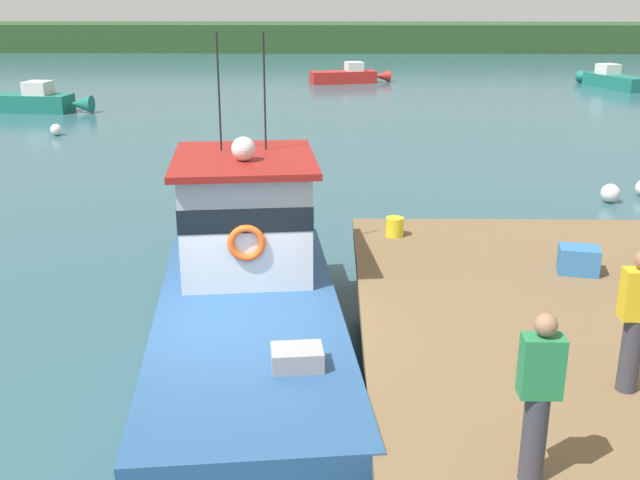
{
  "coord_description": "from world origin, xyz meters",
  "views": [
    {
      "loc": [
        1.4,
        -9.35,
        5.41
      ],
      "look_at": [
        1.2,
        2.59,
        1.4
      ],
      "focal_mm": 42.07,
      "sensor_mm": 36.0,
      "label": 1
    }
  ],
  "objects_px": {
    "mooring_buoy_inshore": "(610,193)",
    "deckhand_by_the_boat": "(538,395)",
    "moored_boat_near_channel": "(611,80)",
    "moored_boat_outer_mooring": "(349,76)",
    "moored_boat_off_the_point": "(32,101)",
    "crate_stack_mid_dock": "(579,260)",
    "mooring_buoy_channel_marker": "(56,130)",
    "bait_bucket": "(395,227)",
    "main_fishing_boat": "(248,294)",
    "deckhand_further_back": "(636,319)"
  },
  "relations": [
    {
      "from": "deckhand_by_the_boat",
      "to": "moored_boat_near_channel",
      "type": "height_order",
      "value": "deckhand_by_the_boat"
    },
    {
      "from": "crate_stack_mid_dock",
      "to": "moored_boat_near_channel",
      "type": "bearing_deg",
      "value": 69.78
    },
    {
      "from": "crate_stack_mid_dock",
      "to": "deckhand_by_the_boat",
      "type": "relative_size",
      "value": 0.37
    },
    {
      "from": "main_fishing_boat",
      "to": "moored_boat_near_channel",
      "type": "height_order",
      "value": "main_fishing_boat"
    },
    {
      "from": "deckhand_further_back",
      "to": "mooring_buoy_channel_marker",
      "type": "bearing_deg",
      "value": 123.3
    },
    {
      "from": "moored_boat_outer_mooring",
      "to": "bait_bucket",
      "type": "bearing_deg",
      "value": -89.7
    },
    {
      "from": "main_fishing_boat",
      "to": "crate_stack_mid_dock",
      "type": "xyz_separation_m",
      "value": [
        5.1,
        0.5,
        0.4
      ]
    },
    {
      "from": "main_fishing_boat",
      "to": "moored_boat_off_the_point",
      "type": "height_order",
      "value": "main_fishing_boat"
    },
    {
      "from": "main_fishing_boat",
      "to": "moored_boat_outer_mooring",
      "type": "height_order",
      "value": "main_fishing_boat"
    },
    {
      "from": "deckhand_by_the_boat",
      "to": "mooring_buoy_inshore",
      "type": "xyz_separation_m",
      "value": [
        5.59,
        13.62,
        -1.81
      ]
    },
    {
      "from": "bait_bucket",
      "to": "moored_boat_off_the_point",
      "type": "height_order",
      "value": "bait_bucket"
    },
    {
      "from": "moored_boat_outer_mooring",
      "to": "deckhand_by_the_boat",
      "type": "bearing_deg",
      "value": -88.77
    },
    {
      "from": "deckhand_further_back",
      "to": "moored_boat_off_the_point",
      "type": "height_order",
      "value": "deckhand_further_back"
    },
    {
      "from": "moored_boat_near_channel",
      "to": "deckhand_further_back",
      "type": "bearing_deg",
      "value": -109.18
    },
    {
      "from": "main_fishing_boat",
      "to": "deckhand_by_the_boat",
      "type": "xyz_separation_m",
      "value": [
        3.07,
        -4.72,
        1.05
      ]
    },
    {
      "from": "crate_stack_mid_dock",
      "to": "moored_boat_outer_mooring",
      "type": "relative_size",
      "value": 0.12
    },
    {
      "from": "moored_boat_outer_mooring",
      "to": "moored_boat_near_channel",
      "type": "distance_m",
      "value": 15.15
    },
    {
      "from": "crate_stack_mid_dock",
      "to": "mooring_buoy_inshore",
      "type": "distance_m",
      "value": 9.19
    },
    {
      "from": "moored_boat_outer_mooring",
      "to": "moored_boat_near_channel",
      "type": "relative_size",
      "value": 0.96
    },
    {
      "from": "deckhand_by_the_boat",
      "to": "mooring_buoy_channel_marker",
      "type": "relative_size",
      "value": 3.64
    },
    {
      "from": "main_fishing_boat",
      "to": "mooring_buoy_inshore",
      "type": "height_order",
      "value": "main_fishing_boat"
    },
    {
      "from": "mooring_buoy_channel_marker",
      "to": "moored_boat_near_channel",
      "type": "bearing_deg",
      "value": 29.73
    },
    {
      "from": "deckhand_by_the_boat",
      "to": "mooring_buoy_inshore",
      "type": "distance_m",
      "value": 14.84
    },
    {
      "from": "moored_boat_off_the_point",
      "to": "mooring_buoy_inshore",
      "type": "bearing_deg",
      "value": -35.46
    },
    {
      "from": "moored_boat_outer_mooring",
      "to": "deckhand_further_back",
      "type": "bearing_deg",
      "value": -86.56
    },
    {
      "from": "deckhand_by_the_boat",
      "to": "mooring_buoy_inshore",
      "type": "bearing_deg",
      "value": 67.68
    },
    {
      "from": "bait_bucket",
      "to": "mooring_buoy_channel_marker",
      "type": "height_order",
      "value": "bait_bucket"
    },
    {
      "from": "mooring_buoy_inshore",
      "to": "deckhand_by_the_boat",
      "type": "bearing_deg",
      "value": -112.32
    },
    {
      "from": "moored_boat_outer_mooring",
      "to": "moored_boat_off_the_point",
      "type": "height_order",
      "value": "moored_boat_off_the_point"
    },
    {
      "from": "moored_boat_near_channel",
      "to": "mooring_buoy_inshore",
      "type": "xyz_separation_m",
      "value": [
        -8.56,
        -24.51,
        -0.2
      ]
    },
    {
      "from": "mooring_buoy_inshore",
      "to": "mooring_buoy_channel_marker",
      "type": "xyz_separation_m",
      "value": [
        -18.12,
        9.28,
        -0.03
      ]
    },
    {
      "from": "bait_bucket",
      "to": "mooring_buoy_inshore",
      "type": "distance_m",
      "value": 9.18
    },
    {
      "from": "deckhand_further_back",
      "to": "moored_boat_outer_mooring",
      "type": "bearing_deg",
      "value": 93.44
    },
    {
      "from": "deckhand_by_the_boat",
      "to": "mooring_buoy_inshore",
      "type": "height_order",
      "value": "deckhand_by_the_boat"
    },
    {
      "from": "crate_stack_mid_dock",
      "to": "mooring_buoy_channel_marker",
      "type": "relative_size",
      "value": 1.34
    },
    {
      "from": "crate_stack_mid_dock",
      "to": "moored_boat_off_the_point",
      "type": "bearing_deg",
      "value": 126.97
    },
    {
      "from": "main_fishing_boat",
      "to": "deckhand_further_back",
      "type": "distance_m",
      "value": 5.59
    },
    {
      "from": "crate_stack_mid_dock",
      "to": "moored_boat_off_the_point",
      "type": "height_order",
      "value": "crate_stack_mid_dock"
    },
    {
      "from": "deckhand_further_back",
      "to": "mooring_buoy_inshore",
      "type": "bearing_deg",
      "value": 70.99
    },
    {
      "from": "crate_stack_mid_dock",
      "to": "bait_bucket",
      "type": "distance_m",
      "value": 3.25
    },
    {
      "from": "deckhand_by_the_boat",
      "to": "mooring_buoy_channel_marker",
      "type": "height_order",
      "value": "deckhand_by_the_boat"
    },
    {
      "from": "deckhand_further_back",
      "to": "moored_boat_outer_mooring",
      "type": "distance_m",
      "value": 38.63
    },
    {
      "from": "bait_bucket",
      "to": "mooring_buoy_channel_marker",
      "type": "distance_m",
      "value": 19.84
    },
    {
      "from": "moored_boat_off_the_point",
      "to": "mooring_buoy_channel_marker",
      "type": "height_order",
      "value": "moored_boat_off_the_point"
    },
    {
      "from": "moored_boat_near_channel",
      "to": "moored_boat_off_the_point",
      "type": "distance_m",
      "value": 31.29
    },
    {
      "from": "mooring_buoy_inshore",
      "to": "bait_bucket",
      "type": "bearing_deg",
      "value": -133.54
    },
    {
      "from": "mooring_buoy_channel_marker",
      "to": "moored_boat_off_the_point",
      "type": "bearing_deg",
      "value": 118.39
    },
    {
      "from": "crate_stack_mid_dock",
      "to": "moored_boat_outer_mooring",
      "type": "bearing_deg",
      "value": 94.74
    },
    {
      "from": "deckhand_further_back",
      "to": "main_fishing_boat",
      "type": "bearing_deg",
      "value": 145.55
    },
    {
      "from": "crate_stack_mid_dock",
      "to": "bait_bucket",
      "type": "bearing_deg",
      "value": 146.63
    }
  ]
}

